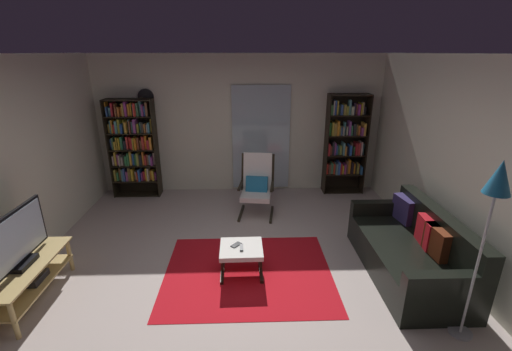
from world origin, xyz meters
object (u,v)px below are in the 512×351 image
at_px(wall_clock, 146,97).
at_px(bookshelf_near_sofa, 345,142).
at_px(tv_stand, 26,277).
at_px(tv_remote, 241,248).
at_px(floor_lamp_by_sofa, 496,194).
at_px(ottoman, 241,252).
at_px(bookshelf_near_tv, 133,145).
at_px(television, 16,241).
at_px(leather_sofa, 412,251).
at_px(lounge_armchair, 257,183).
at_px(cell_phone, 236,245).

bearing_deg(wall_clock, bookshelf_near_sofa, -2.04).
bearing_deg(bookshelf_near_sofa, tv_stand, -144.72).
relative_size(tv_remote, floor_lamp_by_sofa, 0.08).
distance_m(ottoman, wall_clock, 3.62).
relative_size(bookshelf_near_tv, floor_lamp_by_sofa, 1.02).
height_order(bookshelf_near_sofa, tv_remote, bookshelf_near_sofa).
bearing_deg(television, floor_lamp_by_sofa, -8.08).
bearing_deg(leather_sofa, lounge_armchair, 135.70).
xyz_separation_m(tv_stand, floor_lamp_by_sofa, (4.52, -0.65, 1.19)).
bearing_deg(wall_clock, lounge_armchair, -27.64).
xyz_separation_m(television, tv_remote, (2.36, 0.39, -0.37)).
distance_m(bookshelf_near_sofa, tv_remote, 3.37).
height_order(leather_sofa, wall_clock, wall_clock).
height_order(leather_sofa, lounge_armchair, lounge_armchair).
bearing_deg(bookshelf_near_tv, lounge_armchair, -21.00).
bearing_deg(leather_sofa, tv_remote, 178.92).
distance_m(tv_stand, lounge_armchair, 3.39).
xyz_separation_m(leather_sofa, lounge_armchair, (-1.84, 1.80, 0.23)).
distance_m(tv_stand, wall_clock, 3.60).
distance_m(bookshelf_near_sofa, floor_lamp_by_sofa, 3.74).
xyz_separation_m(bookshelf_near_tv, cell_phone, (1.95, -2.56, -0.62)).
bearing_deg(leather_sofa, floor_lamp_by_sofa, -86.24).
relative_size(bookshelf_near_sofa, ottoman, 3.61).
xyz_separation_m(television, bookshelf_near_tv, (0.34, 3.03, 0.24)).
distance_m(bookshelf_near_tv, lounge_armchair, 2.48).
height_order(tv_remote, wall_clock, wall_clock).
xyz_separation_m(bookshelf_near_tv, leather_sofa, (4.11, -2.67, -0.69)).
bearing_deg(floor_lamp_by_sofa, leather_sofa, 93.76).
height_order(television, leather_sofa, television).
bearing_deg(television, tv_remote, 9.50).
bearing_deg(bookshelf_near_sofa, floor_lamp_by_sofa, -86.87).
distance_m(television, bookshelf_near_tv, 3.05).
distance_m(bookshelf_near_tv, cell_phone, 3.28).
bearing_deg(cell_phone, tv_remote, -7.76).
xyz_separation_m(bookshelf_near_sofa, lounge_armchair, (-1.70, -0.91, -0.47)).
xyz_separation_m(lounge_armchair, floor_lamp_by_sofa, (1.91, -2.79, 0.96)).
xyz_separation_m(cell_phone, wall_clock, (-1.67, 2.72, 1.48)).
distance_m(bookshelf_near_sofa, leather_sofa, 2.80).
height_order(bookshelf_near_sofa, cell_phone, bookshelf_near_sofa).
bearing_deg(wall_clock, bookshelf_near_tv, -149.25).
height_order(lounge_armchair, wall_clock, wall_clock).
bearing_deg(tv_stand, cell_phone, 11.38).
bearing_deg(floor_lamp_by_sofa, lounge_armchair, 124.32).
bearing_deg(floor_lamp_by_sofa, tv_stand, 171.82).
bearing_deg(television, lounge_armchair, 39.52).
xyz_separation_m(bookshelf_near_tv, ottoman, (2.02, -2.60, -0.69)).
bearing_deg(bookshelf_near_tv, floor_lamp_by_sofa, -41.26).
relative_size(leather_sofa, floor_lamp_by_sofa, 1.03).
relative_size(ottoman, cell_phone, 3.77).
bearing_deg(tv_stand, bookshelf_near_sofa, 35.28).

